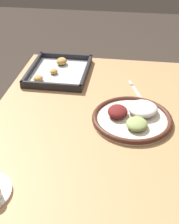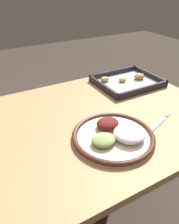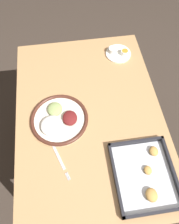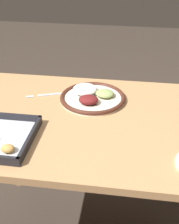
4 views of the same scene
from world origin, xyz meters
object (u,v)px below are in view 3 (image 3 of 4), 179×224
Objects in this scene: saucer_plate at (118,53)px; baking_tray at (145,175)px; fork at (59,157)px; dinner_plate at (59,119)px.

saucer_plate is 0.47× the size of baking_tray.
saucer_plate reaches higher than fork.
dinner_plate is 0.57m from saucer_plate.
dinner_plate reaches higher than baking_tray.
dinner_plate is 0.19m from fork.
fork is at bearing -110.87° from baking_tray.
dinner_plate is at bearing 155.34° from fork.
saucer_plate and baking_tray have the same top height.
fork is (0.19, -0.02, -0.01)m from dinner_plate.
baking_tray is at bearing 49.40° from fork.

